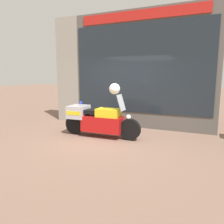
{
  "coord_description": "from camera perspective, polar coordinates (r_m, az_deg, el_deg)",
  "views": [
    {
      "loc": [
        2.66,
        -5.41,
        1.82
      ],
      "look_at": [
        -0.09,
        0.73,
        0.68
      ],
      "focal_mm": 35.0,
      "sensor_mm": 36.0,
      "label": 1
    }
  ],
  "objects": [
    {
      "name": "ground_plane",
      "position": [
        6.29,
        -1.96,
        -7.23
      ],
      "size": [
        60.0,
        60.0,
        0.0
      ],
      "primitive_type": "plane",
      "color": "#7A5B4C"
    },
    {
      "name": "shop_building",
      "position": [
        8.02,
        1.59,
        10.84
      ],
      "size": [
        5.91,
        0.55,
        3.98
      ],
      "color": "#56514C",
      "rests_on": "ground"
    },
    {
      "name": "window_display",
      "position": [
        7.89,
        7.15,
        -0.5
      ],
      "size": [
        4.51,
        0.3,
        1.86
      ],
      "color": "slate",
      "rests_on": "ground"
    },
    {
      "name": "paramedic_motorcycle",
      "position": [
        6.52,
        -3.97,
        -1.93
      ],
      "size": [
        2.41,
        0.63,
        1.29
      ],
      "rotation": [
        0.0,
        0.0,
        0.03
      ],
      "color": "black",
      "rests_on": "ground"
    },
    {
      "name": "white_helmet",
      "position": [
        6.18,
        0.7,
        6.09
      ],
      "size": [
        0.31,
        0.31,
        0.31
      ],
      "primitive_type": "sphere",
      "color": "white",
      "rests_on": "paramedic_motorcycle"
    }
  ]
}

